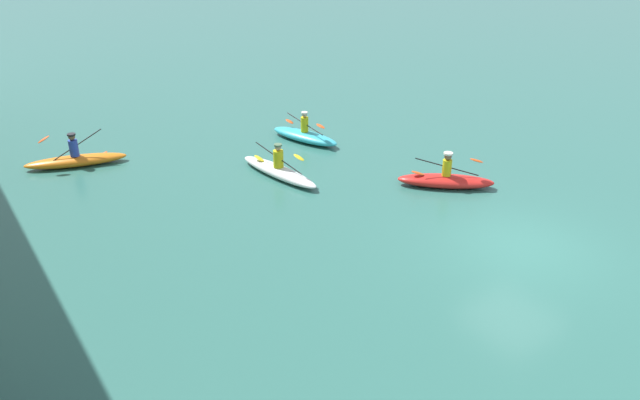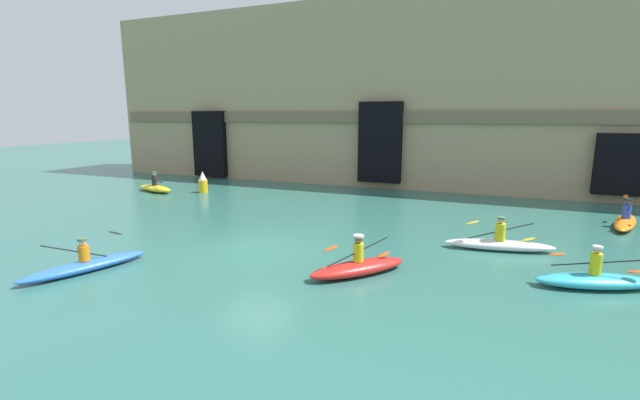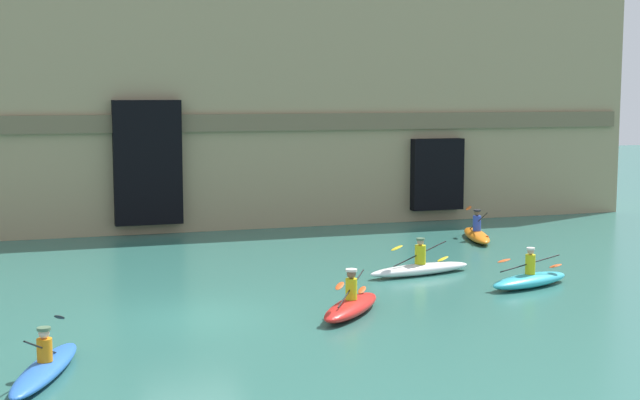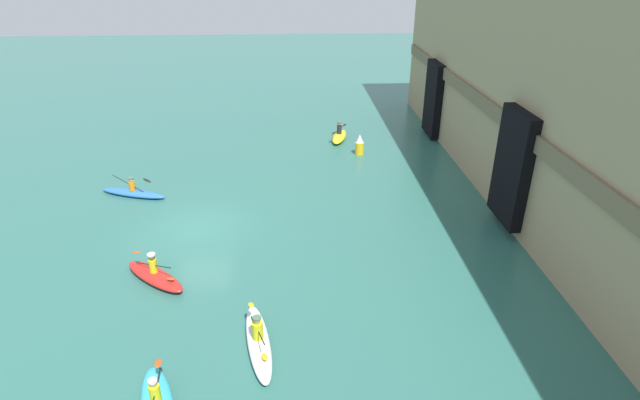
# 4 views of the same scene
# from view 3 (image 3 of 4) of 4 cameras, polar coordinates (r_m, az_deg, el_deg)

# --- Properties ---
(ground_plane) EXTENTS (120.00, 120.00, 0.00)m
(ground_plane) POSITION_cam_3_polar(r_m,az_deg,el_deg) (22.87, -8.25, -7.44)
(ground_plane) COLOR #2D665B
(cliff_bluff) EXTENTS (42.75, 6.83, 11.61)m
(cliff_bluff) POSITION_cam_3_polar(r_m,az_deg,el_deg) (39.16, -10.67, 6.97)
(cliff_bluff) COLOR #9E8966
(cliff_bluff) RESTS_ON ground
(kayak_cyan) EXTENTS (3.11, 1.75, 1.16)m
(kayak_cyan) POSITION_cam_3_polar(r_m,az_deg,el_deg) (26.76, 13.28, -4.96)
(kayak_cyan) COLOR #33B2C6
(kayak_cyan) RESTS_ON ground
(kayak_white) EXTENTS (3.65, 1.30, 1.16)m
(kayak_white) POSITION_cam_3_polar(r_m,az_deg,el_deg) (27.91, 6.43, -4.33)
(kayak_white) COLOR white
(kayak_white) RESTS_ON ground
(kayak_blue) EXTENTS (1.81, 3.61, 1.09)m
(kayak_blue) POSITION_cam_3_polar(r_m,az_deg,el_deg) (18.83, -17.18, -10.19)
(kayak_blue) COLOR blue
(kayak_blue) RESTS_ON ground
(kayak_red) EXTENTS (2.63, 2.87, 1.19)m
(kayak_red) POSITION_cam_3_polar(r_m,az_deg,el_deg) (22.85, 2.01, -6.77)
(kayak_red) COLOR red
(kayak_red) RESTS_ON ground
(kayak_orange) EXTENTS (1.67, 3.47, 1.26)m
(kayak_orange) POSITION_cam_3_polar(r_m,az_deg,el_deg) (34.75, 9.99, -2.18)
(kayak_orange) COLOR orange
(kayak_orange) RESTS_ON ground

